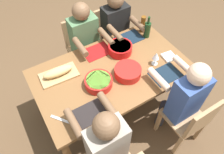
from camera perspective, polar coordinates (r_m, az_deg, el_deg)
name	(u,v)px	position (r m, az deg, el deg)	size (l,w,h in m)	color
ground_plane	(112,106)	(2.94, 0.00, -7.73)	(8.00, 8.00, 0.00)	brown
dining_table	(112,75)	(2.40, 0.00, 0.44)	(1.69, 1.01, 0.74)	brown
chair_near_left	(110,33)	(3.20, -0.57, 11.68)	(0.40, 0.40, 0.85)	#A87F56
diner_near_left	(117,28)	(2.94, 1.28, 12.97)	(0.41, 0.53, 1.20)	#2D2D38
chair_near_center	(81,44)	(3.05, -8.20, 8.68)	(0.40, 0.40, 0.85)	#A87F56
diner_near_center	(86,40)	(2.78, -7.02, 9.79)	(0.41, 0.53, 1.20)	#2D2D38
diner_far_right	(105,142)	(1.96, -1.96, -17.05)	(0.41, 0.53, 1.20)	#2D2D38
chair_far_left	(190,120)	(2.43, 20.26, -10.79)	(0.40, 0.40, 0.85)	#A87F56
diner_far_left	(184,96)	(2.30, 18.63, -4.94)	(0.41, 0.53, 1.20)	#2D2D38
serving_bowl_greens	(120,48)	(2.50, 2.21, 7.76)	(0.28, 0.28, 0.10)	red
serving_bowl_pasta	(128,71)	(2.26, 4.25, 1.52)	(0.29, 0.29, 0.10)	red
serving_bowl_salad	(99,82)	(2.18, -3.62, -1.25)	(0.29, 0.29, 0.09)	red
cutting_board	(59,75)	(2.35, -13.99, 0.54)	(0.40, 0.22, 0.02)	tan
bread_loaf	(58,72)	(2.31, -14.25, 1.40)	(0.32, 0.11, 0.09)	tan
wine_bottle	(147,30)	(2.71, 9.42, 12.41)	(0.08, 0.08, 0.29)	#193819
beer_bottle	(143,24)	(2.78, 8.25, 13.80)	(0.06, 0.06, 0.22)	brown
wine_glass	(156,56)	(2.37, 11.71, 5.42)	(0.08, 0.08, 0.17)	silver
placemat_near_left	(129,38)	(2.72, 4.68, 10.37)	(0.32, 0.23, 0.01)	#142333
placemat_near_center	(97,51)	(2.54, -4.08, 6.83)	(0.32, 0.23, 0.01)	maroon
placemat_far_right	(89,114)	(2.04, -6.25, -9.81)	(0.32, 0.23, 0.01)	black
placemat_far_left	(165,74)	(2.37, 14.12, 0.70)	(0.32, 0.23, 0.01)	#142333
carving_knife	(62,120)	(2.05, -13.26, -11.11)	(0.23, 0.02, 0.01)	silver
napkin_stack	(169,57)	(2.55, 14.98, 5.27)	(0.14, 0.14, 0.02)	white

